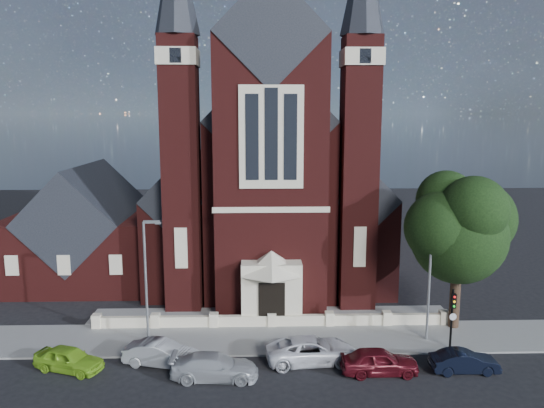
{
  "coord_description": "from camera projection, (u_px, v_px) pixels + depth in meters",
  "views": [
    {
      "loc": [
        -0.94,
        -28.2,
        14.57
      ],
      "look_at": [
        0.16,
        12.0,
        7.72
      ],
      "focal_mm": 35.0,
      "sensor_mm": 36.0,
      "label": 1
    }
  ],
  "objects": [
    {
      "name": "street_tree",
      "position": [
        462.0,
        230.0,
        35.06
      ],
      "size": [
        6.4,
        6.6,
        10.7
      ],
      "color": "black",
      "rests_on": "ground"
    },
    {
      "name": "street_lamp_left",
      "position": [
        147.0,
        275.0,
        33.22
      ],
      "size": [
        1.16,
        0.22,
        8.09
      ],
      "color": "gray",
      "rests_on": "ground"
    },
    {
      "name": "car_white_suv",
      "position": [
        311.0,
        350.0,
        31.38
      ],
      "size": [
        5.68,
        3.06,
        1.52
      ],
      "primitive_type": "imported",
      "rotation": [
        0.0,
        0.0,
        1.67
      ],
      "color": "white",
      "rests_on": "ground"
    },
    {
      "name": "church",
      "position": [
        267.0,
        180.0,
        51.5
      ],
      "size": [
        20.01,
        34.9,
        29.2
      ],
      "color": "#491513",
      "rests_on": "ground"
    },
    {
      "name": "forecourt_paving",
      "position": [
        271.0,
        316.0,
        38.64
      ],
      "size": [
        26.0,
        3.0,
        0.14
      ],
      "primitive_type": "cube",
      "color": "gray",
      "rests_on": "ground"
    },
    {
      "name": "car_silver_b",
      "position": [
        215.0,
        367.0,
        29.42
      ],
      "size": [
        4.96,
        2.19,
        1.42
      ],
      "primitive_type": "imported",
      "rotation": [
        0.0,
        0.0,
        1.53
      ],
      "color": "#ABAFB3",
      "rests_on": "ground"
    },
    {
      "name": "street_lamp_right",
      "position": [
        431.0,
        273.0,
        33.71
      ],
      "size": [
        1.16,
        0.22,
        8.09
      ],
      "color": "gray",
      "rests_on": "ground"
    },
    {
      "name": "traffic_signal",
      "position": [
        452.0,
        312.0,
        32.52
      ],
      "size": [
        0.28,
        0.42,
        4.0
      ],
      "color": "black",
      "rests_on": "ground"
    },
    {
      "name": "car_silver_a",
      "position": [
        161.0,
        354.0,
        30.99
      ],
      "size": [
        4.65,
        2.56,
        1.45
      ],
      "primitive_type": "imported",
      "rotation": [
        0.0,
        0.0,
        1.33
      ],
      "color": "gray",
      "rests_on": "ground"
    },
    {
      "name": "pavement_strip",
      "position": [
        273.0,
        339.0,
        34.7
      ],
      "size": [
        60.0,
        5.0,
        0.12
      ],
      "primitive_type": "cube",
      "color": "gray",
      "rests_on": "ground"
    },
    {
      "name": "forecourt_wall",
      "position": [
        272.0,
        327.0,
        36.67
      ],
      "size": [
        24.0,
        0.4,
        0.9
      ],
      "primitive_type": "cube",
      "color": "beige",
      "rests_on": "ground"
    },
    {
      "name": "ground",
      "position": [
        269.0,
        287.0,
        45.05
      ],
      "size": [
        120.0,
        120.0,
        0.0
      ],
      "primitive_type": "plane",
      "color": "black",
      "rests_on": "ground"
    },
    {
      "name": "car_lime_van",
      "position": [
        69.0,
        359.0,
        30.37
      ],
      "size": [
        4.4,
        2.91,
        1.39
      ],
      "primitive_type": "imported",
      "rotation": [
        0.0,
        0.0,
        1.23
      ],
      "color": "#88C527",
      "rests_on": "ground"
    },
    {
      "name": "car_dark_red",
      "position": [
        379.0,
        361.0,
        29.99
      ],
      "size": [
        4.39,
        1.78,
        1.49
      ],
      "primitive_type": "imported",
      "rotation": [
        0.0,
        0.0,
        1.58
      ],
      "color": "#530E16",
      "rests_on": "ground"
    },
    {
      "name": "parish_hall",
      "position": [
        88.0,
        235.0,
        46.89
      ],
      "size": [
        12.0,
        12.2,
        10.24
      ],
      "color": "#491513",
      "rests_on": "ground"
    },
    {
      "name": "car_navy",
      "position": [
        464.0,
        362.0,
        30.2
      ],
      "size": [
        3.84,
        1.34,
        1.26
      ],
      "primitive_type": "imported",
      "rotation": [
        0.0,
        0.0,
        1.57
      ],
      "color": "black",
      "rests_on": "ground"
    }
  ]
}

